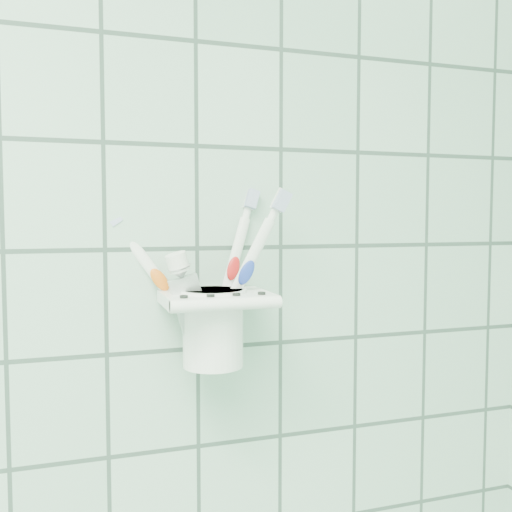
{
  "coord_description": "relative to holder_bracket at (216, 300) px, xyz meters",
  "views": [
    {
      "loc": [
        0.49,
        0.54,
        1.41
      ],
      "look_at": [
        0.67,
        1.1,
        1.37
      ],
      "focal_mm": 40.0,
      "sensor_mm": 36.0,
      "label": 1
    }
  ],
  "objects": [
    {
      "name": "cup",
      "position": [
        -0.0,
        0.0,
        -0.03
      ],
      "size": [
        0.08,
        0.08,
        0.09
      ],
      "color": "white",
      "rests_on": "holder_bracket"
    },
    {
      "name": "holder_bracket",
      "position": [
        0.0,
        0.0,
        0.0
      ],
      "size": [
        0.12,
        0.1,
        0.04
      ],
      "color": "white",
      "rests_on": "wall_back"
    },
    {
      "name": "toothpaste_tube",
      "position": [
        -0.01,
        0.01,
        0.0
      ],
      "size": [
        0.06,
        0.03,
        0.13
      ],
      "rotation": [
        0.08,
        -0.28,
        -0.03
      ],
      "color": "silver",
      "rests_on": "cup"
    },
    {
      "name": "toothbrush_blue",
      "position": [
        -0.0,
        0.02,
        0.04
      ],
      "size": [
        0.06,
        0.04,
        0.2
      ],
      "rotation": [
        -0.14,
        0.31,
        -0.03
      ],
      "color": "white",
      "rests_on": "cup"
    },
    {
      "name": "toothbrush_pink",
      "position": [
        0.0,
        0.02,
        0.04
      ],
      "size": [
        0.11,
        0.05,
        0.2
      ],
      "rotation": [
        -0.23,
        -0.6,
        0.04
      ],
      "color": "white",
      "rests_on": "cup"
    },
    {
      "name": "toothbrush_orange",
      "position": [
        -0.01,
        0.01,
        0.04
      ],
      "size": [
        0.09,
        0.03,
        0.21
      ],
      "rotation": [
        0.11,
        0.45,
        0.03
      ],
      "color": "white",
      "rests_on": "cup"
    }
  ]
}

